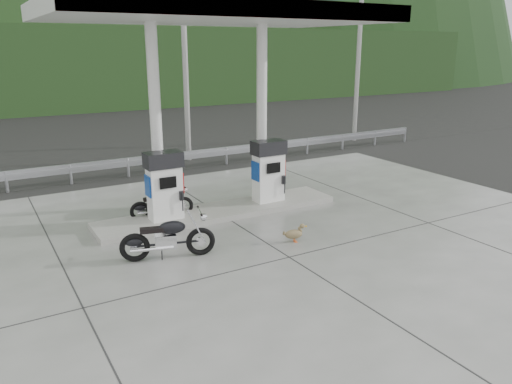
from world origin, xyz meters
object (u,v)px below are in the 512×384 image
gas_pump_left (165,186)px  duck (294,234)px  motorcycle_left (168,238)px  motorcycle_right (162,204)px  gas_pump_right (269,171)px

gas_pump_left → duck: bearing=-51.7°
motorcycle_left → duck: (2.95, -0.63, -0.27)m
motorcycle_right → motorcycle_left: bearing=-98.9°
motorcycle_left → duck: motorcycle_left is taller
duck → gas_pump_left: bearing=144.8°
gas_pump_left → gas_pump_right: same height
motorcycle_right → duck: 3.92m
gas_pump_right → motorcycle_left: size_ratio=0.91×
motorcycle_left → motorcycle_right: 2.78m
duck → motorcycle_right: bearing=139.5°
gas_pump_right → motorcycle_left: (-3.95, -2.16, -0.58)m
motorcycle_left → motorcycle_right: size_ratio=1.21×
gas_pump_left → gas_pump_right: bearing=0.0°
gas_pump_left → motorcycle_right: bearing=81.6°
gas_pump_left → motorcycle_right: gas_pump_left is taller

